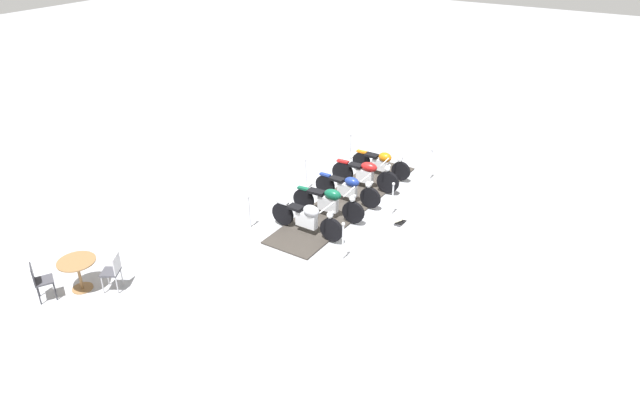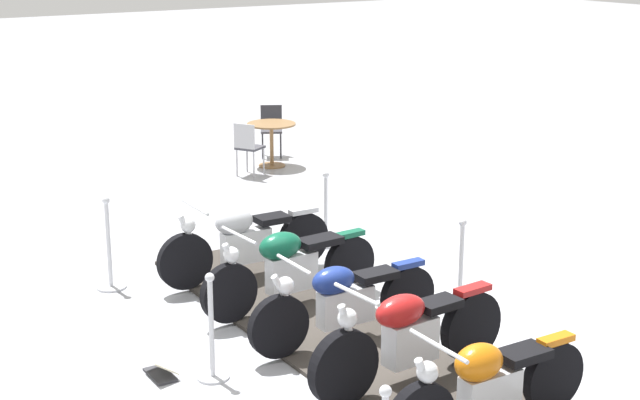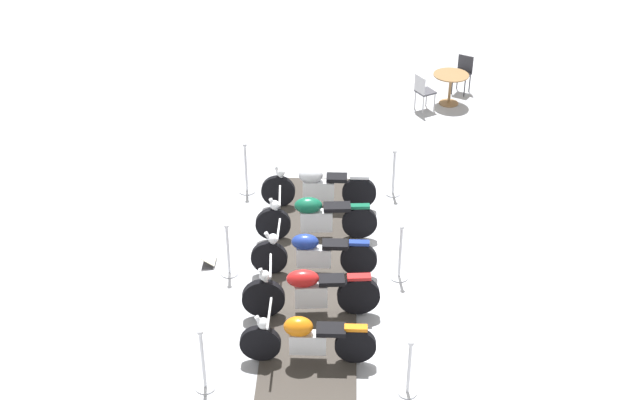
{
  "view_description": "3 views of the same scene",
  "coord_description": "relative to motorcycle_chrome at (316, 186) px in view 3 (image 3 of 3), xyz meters",
  "views": [
    {
      "loc": [
        -7.3,
        13.41,
        8.14
      ],
      "look_at": [
        0.06,
        1.48,
        0.72
      ],
      "focal_mm": 31.71,
      "sensor_mm": 36.0,
      "label": 1
    },
    {
      "loc": [
        -5.16,
        -7.58,
        4.14
      ],
      "look_at": [
        0.78,
        1.7,
        1.02
      ],
      "focal_mm": 53.92,
      "sensor_mm": 36.0,
      "label": 2
    },
    {
      "loc": [
        0.32,
        -11.71,
        8.99
      ],
      "look_at": [
        0.09,
        1.16,
        0.86
      ],
      "focal_mm": 46.25,
      "sensor_mm": 36.0,
      "label": 3
    }
  ],
  "objects": [
    {
      "name": "ground_plane",
      "position": [
        0.0,
        -2.21,
        -0.52
      ],
      "size": [
        80.0,
        80.0,
        0.0
      ],
      "primitive_type": "plane",
      "color": "#A8AAB2"
    },
    {
      "name": "display_platform",
      "position": [
        0.0,
        -2.21,
        -0.5
      ],
      "size": [
        1.63,
        6.65,
        0.05
      ],
      "primitive_type": "cube",
      "rotation": [
        0.0,
        0.0,
        -1.59
      ],
      "color": "#38332D",
      "rests_on": "ground_plane"
    },
    {
      "name": "motorcycle_chrome",
      "position": [
        0.0,
        0.0,
        0.0
      ],
      "size": [
        2.29,
        0.69,
        0.99
      ],
      "rotation": [
        0.0,
        0.0,
        -3.16
      ],
      "color": "black",
      "rests_on": "display_platform"
    },
    {
      "name": "motorcycle_forest",
      "position": [
        -0.02,
        -1.11,
        0.0
      ],
      "size": [
        2.29,
        0.69,
        0.97
      ],
      "rotation": [
        0.0,
        0.0,
        -3.09
      ],
      "color": "black",
      "rests_on": "display_platform"
    },
    {
      "name": "motorcycle_navy",
      "position": [
        -0.03,
        -2.21,
        -0.03
      ],
      "size": [
        2.23,
        0.63,
        0.95
      ],
      "rotation": [
        0.0,
        0.0,
        -3.16
      ],
      "color": "black",
      "rests_on": "display_platform"
    },
    {
      "name": "motorcycle_maroon",
      "position": [
        -0.05,
        -3.32,
        0.0
      ],
      "size": [
        2.28,
        0.62,
        1.04
      ],
      "rotation": [
        0.0,
        0.0,
        -3.08
      ],
      "color": "black",
      "rests_on": "display_platform"
    },
    {
      "name": "motorcycle_copper",
      "position": [
        -0.07,
        -4.42,
        -0.03
      ],
      "size": [
        2.1,
        0.71,
        0.94
      ],
      "rotation": [
        0.0,
        0.0,
        -3.16
      ],
      "color": "black",
      "rests_on": "display_platform"
    },
    {
      "name": "stanchion_left_rear",
      "position": [
        1.47,
        -5.06,
        -0.16
      ],
      "size": [
        0.29,
        0.29,
        1.02
      ],
      "color": "silver",
      "rests_on": "ground_plane"
    },
    {
      "name": "stanchion_left_mid",
      "position": [
        1.52,
        -2.24,
        -0.17
      ],
      "size": [
        0.33,
        0.33,
        1.12
      ],
      "color": "silver",
      "rests_on": "ground_plane"
    },
    {
      "name": "stanchion_left_front",
      "position": [
        1.57,
        0.58,
        -0.17
      ],
      "size": [
        0.3,
        0.3,
        1.04
      ],
      "color": "silver",
      "rests_on": "ground_plane"
    },
    {
      "name": "stanchion_right_front",
      "position": [
        -1.46,
        0.63,
        -0.18
      ],
      "size": [
        0.36,
        0.36,
        1.13
      ],
      "color": "silver",
      "rests_on": "ground_plane"
    },
    {
      "name": "stanchion_right_mid",
      "position": [
        -1.51,
        -2.19,
        -0.17
      ],
      "size": [
        0.32,
        0.32,
        1.07
      ],
      "color": "silver",
      "rests_on": "ground_plane"
    },
    {
      "name": "stanchion_right_rear",
      "position": [
        -1.56,
        -5.0,
        -0.14
      ],
      "size": [
        0.31,
        0.31,
        1.13
      ],
      "color": "silver",
      "rests_on": "ground_plane"
    },
    {
      "name": "info_placard",
      "position": [
        -1.92,
        -1.88,
        -0.45
      ],
      "size": [
        0.25,
        0.41,
        0.23
      ],
      "rotation": [
        0.0,
        0.0,
        1.55
      ],
      "color": "#333338",
      "rests_on": "ground_plane"
    },
    {
      "name": "cafe_table",
      "position": [
        3.22,
        4.91,
        0.08
      ],
      "size": [
        0.88,
        0.88,
        0.79
      ],
      "color": "olive",
      "rests_on": "ground_plane"
    },
    {
      "name": "cafe_chair_near_table",
      "position": [
        3.62,
        5.62,
        0.04
      ],
      "size": [
        0.55,
        0.55,
        0.95
      ],
      "rotation": [
        0.0,
        0.0,
        -2.09
      ],
      "color": "#2D2D33",
      "rests_on": "ground_plane"
    },
    {
      "name": "cafe_chair_across_table",
      "position": [
        2.51,
        4.49,
        0.03
      ],
      "size": [
        0.55,
        0.55,
        0.94
      ],
      "rotation": [
        0.0,
        0.0,
        0.53
      ],
      "color": "#B7B7BC",
      "rests_on": "ground_plane"
    }
  ]
}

